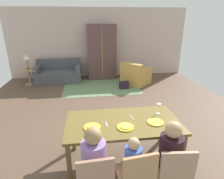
# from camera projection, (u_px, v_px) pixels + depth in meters

# --- Properties ---
(ground_plane) EXTENTS (7.12, 6.59, 0.02)m
(ground_plane) POSITION_uv_depth(u_px,v_px,m) (108.00, 110.00, 4.99)
(ground_plane) COLOR brown
(back_wall) EXTENTS (7.12, 0.10, 2.70)m
(back_wall) POSITION_uv_depth(u_px,v_px,m) (99.00, 43.00, 7.62)
(back_wall) COLOR beige
(back_wall) RESTS_ON ground_plane
(dining_table) EXTENTS (1.78, 0.93, 0.76)m
(dining_table) POSITION_uv_depth(u_px,v_px,m) (123.00, 125.00, 2.97)
(dining_table) COLOR brown
(dining_table) RESTS_ON ground_plane
(plate_near_man) EXTENTS (0.25, 0.25, 0.02)m
(plate_near_man) POSITION_uv_depth(u_px,v_px,m) (92.00, 127.00, 2.77)
(plate_near_man) COLOR yellow
(plate_near_man) RESTS_ON dining_table
(pizza_near_man) EXTENTS (0.17, 0.17, 0.01)m
(pizza_near_man) POSITION_uv_depth(u_px,v_px,m) (92.00, 126.00, 2.76)
(pizza_near_man) COLOR gold
(pizza_near_man) RESTS_ON plate_near_man
(plate_near_child) EXTENTS (0.25, 0.25, 0.02)m
(plate_near_child) POSITION_uv_depth(u_px,v_px,m) (125.00, 127.00, 2.77)
(plate_near_child) COLOR yellow
(plate_near_child) RESTS_ON dining_table
(pizza_near_child) EXTENTS (0.17, 0.17, 0.01)m
(pizza_near_child) POSITION_uv_depth(u_px,v_px,m) (125.00, 126.00, 2.77)
(pizza_near_child) COLOR gold
(pizza_near_child) RESTS_ON plate_near_child
(plate_near_woman) EXTENTS (0.25, 0.25, 0.02)m
(plate_near_woman) POSITION_uv_depth(u_px,v_px,m) (155.00, 122.00, 2.91)
(plate_near_woman) COLOR yellow
(plate_near_woman) RESTS_ON dining_table
(wine_glass) EXTENTS (0.07, 0.07, 0.19)m
(wine_glass) POSITION_uv_depth(u_px,v_px,m) (159.00, 107.00, 3.14)
(wine_glass) COLOR silver
(wine_glass) RESTS_ON dining_table
(fork) EXTENTS (0.02, 0.15, 0.01)m
(fork) POSITION_uv_depth(u_px,v_px,m) (107.00, 124.00, 2.86)
(fork) COLOR silver
(fork) RESTS_ON dining_table
(knife) EXTENTS (0.05, 0.17, 0.01)m
(knife) POSITION_uv_depth(u_px,v_px,m) (132.00, 118.00, 3.05)
(knife) COLOR silver
(knife) RESTS_ON dining_table
(person_man) EXTENTS (0.30, 0.41, 1.11)m
(person_man) POSITION_uv_depth(u_px,v_px,m) (94.00, 167.00, 2.37)
(person_man) COLOR #3C3658
(person_man) RESTS_ON ground_plane
(dining_chair_child) EXTENTS (0.47, 0.47, 0.87)m
(dining_chair_child) POSITION_uv_depth(u_px,v_px,m) (136.00, 175.00, 2.27)
(dining_chair_child) COLOR #A6774E
(dining_chair_child) RESTS_ON ground_plane
(person_child) EXTENTS (0.22, 0.30, 0.92)m
(person_child) POSITION_uv_depth(u_px,v_px,m) (132.00, 169.00, 2.45)
(person_child) COLOR #283E55
(person_child) RESTS_ON ground_plane
(dining_chair_woman) EXTENTS (0.46, 0.46, 0.87)m
(dining_chair_woman) POSITION_uv_depth(u_px,v_px,m) (173.00, 171.00, 2.33)
(dining_chair_woman) COLOR #9F7A5B
(dining_chair_woman) RESTS_ON ground_plane
(person_woman) EXTENTS (0.30, 0.41, 1.11)m
(person_woman) POSITION_uv_depth(u_px,v_px,m) (168.00, 160.00, 2.49)
(person_woman) COLOR #3F3D42
(person_woman) RESTS_ON ground_plane
(area_rug) EXTENTS (2.60, 1.80, 0.01)m
(area_rug) POSITION_uv_depth(u_px,v_px,m) (101.00, 87.00, 6.71)
(area_rug) COLOR #617E56
(area_rug) RESTS_ON ground_plane
(couch) EXTENTS (1.69, 0.86, 0.82)m
(couch) POSITION_uv_depth(u_px,v_px,m) (59.00, 74.00, 7.21)
(couch) COLOR #45484E
(couch) RESTS_ON ground_plane
(armchair) EXTENTS (1.21, 1.21, 0.82)m
(armchair) POSITION_uv_depth(u_px,v_px,m) (135.00, 75.00, 6.91)
(armchair) COLOR #BC9145
(armchair) RESTS_ON ground_plane
(armoire) EXTENTS (1.10, 0.59, 2.10)m
(armoire) POSITION_uv_depth(u_px,v_px,m) (102.00, 52.00, 7.37)
(armoire) COLOR brown
(armoire) RESTS_ON ground_plane
(side_table) EXTENTS (0.56, 0.56, 0.58)m
(side_table) POSITION_uv_depth(u_px,v_px,m) (29.00, 74.00, 6.82)
(side_table) COLOR #A0855E
(side_table) RESTS_ON ground_plane
(table_lamp) EXTENTS (0.26, 0.26, 0.54)m
(table_lamp) POSITION_uv_depth(u_px,v_px,m) (27.00, 57.00, 6.60)
(table_lamp) COLOR brown
(table_lamp) RESTS_ON side_table
(handbag) EXTENTS (0.32, 0.16, 0.26)m
(handbag) POSITION_uv_depth(u_px,v_px,m) (124.00, 85.00, 6.48)
(handbag) COLOR black
(handbag) RESTS_ON ground_plane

